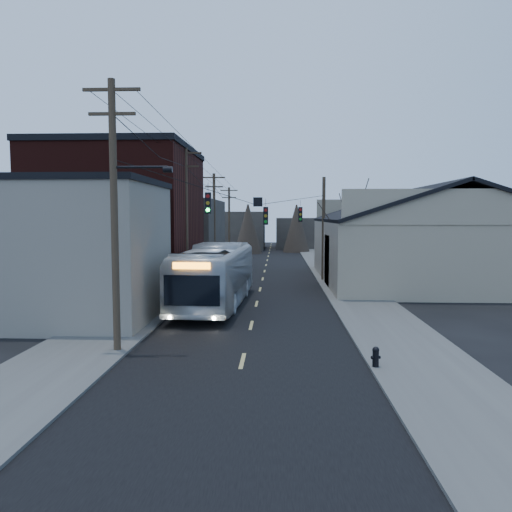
% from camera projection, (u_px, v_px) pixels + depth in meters
% --- Properties ---
extents(ground, '(160.00, 160.00, 0.00)m').
position_uv_depth(ground, '(238.00, 379.00, 16.37)').
color(ground, black).
rests_on(ground, ground).
extents(road_surface, '(9.00, 110.00, 0.02)m').
position_uv_depth(road_surface, '(264.00, 274.00, 46.25)').
color(road_surface, black).
rests_on(road_surface, ground).
extents(sidewalk_left, '(4.00, 110.00, 0.12)m').
position_uv_depth(sidewalk_left, '(194.00, 273.00, 46.53)').
color(sidewalk_left, '#474744').
rests_on(sidewalk_left, ground).
extents(sidewalk_right, '(4.00, 110.00, 0.12)m').
position_uv_depth(sidewalk_right, '(334.00, 273.00, 45.95)').
color(sidewalk_right, '#474744').
rests_on(sidewalk_right, ground).
extents(building_clapboard, '(8.00, 8.00, 7.00)m').
position_uv_depth(building_clapboard, '(76.00, 252.00, 25.45)').
color(building_clapboard, '#6D675B').
rests_on(building_clapboard, ground).
extents(building_brick, '(10.00, 12.00, 10.00)m').
position_uv_depth(building_brick, '(123.00, 221.00, 36.33)').
color(building_brick, black).
rests_on(building_brick, ground).
extents(building_left_far, '(9.00, 14.00, 7.00)m').
position_uv_depth(building_left_far, '(175.00, 234.00, 52.36)').
color(building_left_far, '#36302B').
rests_on(building_left_far, ground).
extents(warehouse, '(16.16, 20.60, 7.73)m').
position_uv_depth(warehouse, '(422.00, 249.00, 40.48)').
color(warehouse, gray).
rests_on(warehouse, ground).
extents(building_far_left, '(10.00, 12.00, 6.00)m').
position_uv_depth(building_far_left, '(233.00, 230.00, 81.12)').
color(building_far_left, '#36302B').
rests_on(building_far_left, ground).
extents(building_far_right, '(12.00, 14.00, 5.00)m').
position_uv_depth(building_far_right, '(311.00, 233.00, 85.57)').
color(building_far_right, '#36302B').
rests_on(building_far_right, ground).
extents(bare_tree, '(0.40, 0.40, 7.20)m').
position_uv_depth(bare_tree, '(351.00, 240.00, 35.71)').
color(bare_tree, black).
rests_on(bare_tree, ground).
extents(utility_lines, '(11.24, 45.28, 10.50)m').
position_uv_depth(utility_lines, '(223.00, 221.00, 40.15)').
color(utility_lines, '#382B1E').
rests_on(utility_lines, ground).
extents(bus, '(3.70, 13.24, 3.65)m').
position_uv_depth(bus, '(216.00, 275.00, 29.62)').
color(bus, silver).
rests_on(bus, ground).
extents(parked_car, '(1.69, 4.36, 1.42)m').
position_uv_depth(parked_car, '(235.00, 263.00, 49.37)').
color(parked_car, '#9B9DA2').
rests_on(parked_car, ground).
extents(fire_hydrant, '(0.34, 0.24, 0.71)m').
position_uv_depth(fire_hydrant, '(376.00, 356.00, 17.30)').
color(fire_hydrant, black).
rests_on(fire_hydrant, sidewalk_right).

